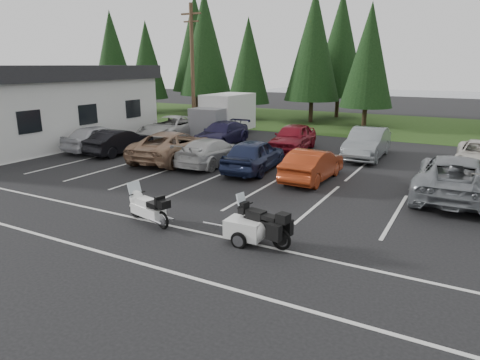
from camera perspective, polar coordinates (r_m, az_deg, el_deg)
name	(u,v)px	position (r m, az deg, el deg)	size (l,w,h in m)	color
ground	(231,198)	(16.46, -1.24, -2.37)	(120.00, 120.00, 0.00)	black
grass_strip	(370,124)	(38.71, 16.95, 7.15)	(80.00, 16.00, 0.01)	#213A12
lake_water	(447,100)	(68.87, 25.87, 9.53)	(70.00, 50.00, 0.02)	slate
building	(20,105)	(31.38, -27.28, 8.92)	(10.60, 15.60, 4.90)	silver
utility_pole	(192,68)	(31.21, -6.35, 14.59)	(1.60, 0.26, 9.00)	#473321
box_truck	(221,116)	(30.73, -2.54, 8.58)	(2.40, 5.60, 2.90)	silver
stall_markings	(254,185)	(18.14, 1.92, -0.69)	(32.00, 16.00, 0.01)	silver
conifer_0	(112,52)	(50.89, -16.70, 15.97)	(4.58, 4.58, 10.66)	#332316
conifer_1	(147,60)	(45.85, -12.31, 15.36)	(3.96, 3.96, 9.22)	#332316
conifer_2	(205,43)	(43.56, -4.70, 17.72)	(5.10, 5.10, 11.89)	#332316
conifer_3	(248,61)	(39.51, 1.12, 15.60)	(3.87, 3.87, 9.02)	#332316
conifer_4	(314,45)	(38.72, 9.79, 17.27)	(4.80, 4.80, 11.17)	#332316
conifer_5	(369,56)	(36.06, 16.81, 15.60)	(4.14, 4.14, 9.63)	#332316
conifer_back_a	(195,43)	(49.28, -5.97, 17.67)	(5.28, 5.28, 12.30)	#332316
conifer_back_b	(341,44)	(42.80, 13.26, 17.20)	(4.97, 4.97, 11.58)	#332316
car_near_0	(98,137)	(26.84, -18.35, 5.41)	(1.82, 4.53, 1.54)	silver
car_near_1	(120,142)	(25.44, -15.71, 4.96)	(1.48, 4.24, 1.40)	black
car_near_2	(173,146)	(23.02, -8.91, 4.52)	(2.60, 5.63, 1.56)	#9D785B
car_near_3	(212,152)	(21.74, -3.76, 3.79)	(1.92, 4.71, 1.37)	#BBBBB9
car_near_4	(254,155)	(20.44, 1.92, 3.38)	(1.86, 4.61, 1.57)	#1B2343
car_near_5	(313,165)	(19.04, 9.66, 2.03)	(1.48, 4.25, 1.40)	#9B3113
car_near_6	(455,177)	(18.21, 26.75, 0.39)	(2.73, 5.91, 1.64)	slate
car_far_0	(172,128)	(29.67, -9.11, 6.88)	(2.60, 5.64, 1.57)	silver
car_far_1	(222,133)	(27.38, -2.48, 6.23)	(2.00, 4.93, 1.43)	#1B183C
car_far_2	(293,137)	(25.55, 7.06, 5.65)	(1.86, 4.63, 1.58)	maroon
car_far_3	(367,143)	(24.34, 16.60, 4.72)	(1.72, 4.94, 1.63)	slate
touring_motorcycle	(148,204)	(13.97, -12.20, -3.20)	(2.29, 0.71, 1.27)	white
cargo_trailer	(245,231)	(12.29, 0.66, -6.81)	(1.53, 0.86, 0.71)	white
adventure_motorcycle	(260,220)	(12.14, 2.70, -5.39)	(2.29, 0.80, 1.39)	black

